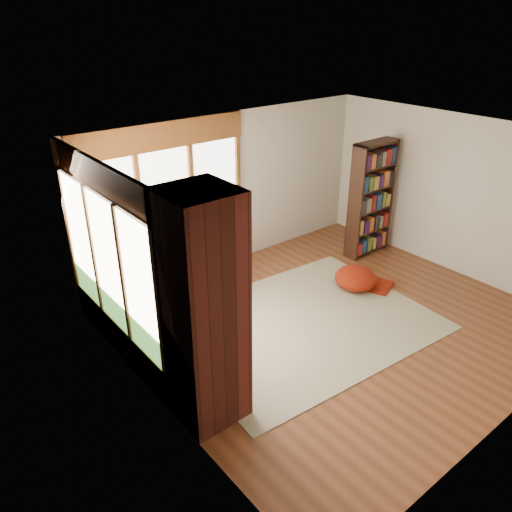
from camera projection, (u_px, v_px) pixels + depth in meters
floor at (334, 321)px, 7.18m from camera, size 5.50×5.50×0.00m
ceiling at (349, 141)px, 6.03m from camera, size 5.50×5.50×0.00m
wall_back at (230, 191)px, 8.35m from camera, size 5.50×0.04×2.60m
wall_left at (156, 309)px, 5.07m from camera, size 0.04×5.00×2.60m
wall_right at (456, 196)px, 8.15m from camera, size 0.04×5.00×2.60m
windows_back at (167, 204)px, 7.64m from camera, size 2.82×0.10×1.90m
windows_left at (108, 262)px, 5.90m from camera, size 0.10×2.62×1.90m
roller_blind at (79, 210)px, 6.32m from camera, size 0.03×0.72×0.90m
brick_chimney at (203, 312)px, 5.02m from camera, size 0.70×0.70×2.60m
sectional_sofa at (154, 300)px, 7.14m from camera, size 2.20×2.20×0.80m
area_rug at (302, 323)px, 7.13m from camera, size 3.77×2.99×0.01m
bookshelf at (371, 199)px, 8.78m from camera, size 0.88×0.29×2.05m
pouf at (356, 277)px, 7.96m from camera, size 0.86×0.86×0.36m
dog_tan at (176, 257)px, 7.24m from camera, size 1.08×0.98×0.53m
dog_brindle at (155, 285)px, 6.59m from camera, size 0.75×0.94×0.46m
throw_pillows at (148, 266)px, 7.06m from camera, size 1.98×1.68×0.45m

